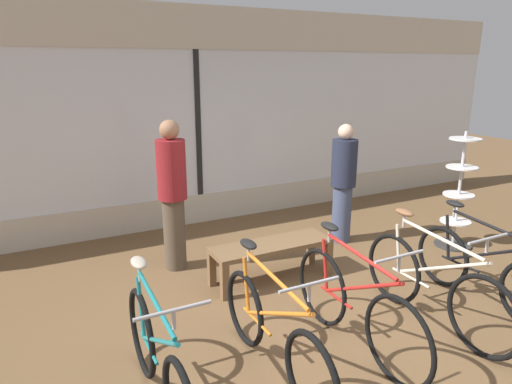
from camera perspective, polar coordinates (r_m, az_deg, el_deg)
The scene contains 11 objects.
ground_plane at distance 4.57m, azimuth 8.63°, elevation -15.95°, with size 24.00×24.00×0.00m, color brown.
shop_back_wall at distance 6.90m, azimuth -7.35°, elevation 9.29°, with size 12.00×0.08×3.20m.
bicycle_far_left at distance 3.44m, azimuth -12.13°, elevation -20.06°, with size 0.46×1.69×1.03m.
bicycle_left at distance 3.70m, azimuth 2.11°, elevation -17.17°, with size 0.46×1.70×1.01m.
bicycle_center at distance 4.08m, azimuth 12.23°, elevation -13.74°, with size 0.46×1.72×1.05m.
bicycle_right at distance 4.63m, azimuth 21.23°, elevation -10.85°, with size 0.46×1.77×1.05m.
bicycle_far_right at distance 5.21m, azimuth 26.46°, elevation -8.74°, with size 0.46×1.70×1.02m.
accessory_rack at distance 6.63m, azimuth 23.93°, elevation -0.92°, with size 0.48×0.48×1.57m.
display_bench at distance 5.20m, azimuth 1.96°, elevation -7.23°, with size 1.40×0.44×0.44m.
customer_near_rack at distance 5.41m, azimuth -10.38°, elevation 0.23°, with size 0.48×0.56×1.79m.
customer_by_window at distance 6.29m, azimuth 10.85°, elevation 1.29°, with size 0.42×0.42×1.64m.
Camera 1 is at (-2.36, -3.12, 2.38)m, focal length 32.00 mm.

